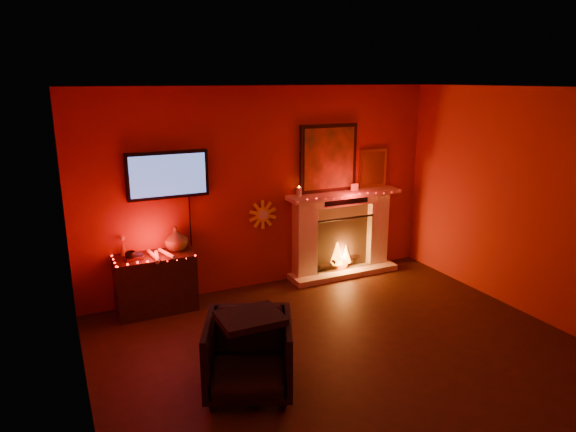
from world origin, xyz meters
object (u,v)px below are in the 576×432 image
armchair (249,355)px  fireplace (341,226)px  console_table (157,279)px  sunburst_clock (263,215)px  tv (168,175)px

armchair → fireplace: bearing=67.3°
fireplace → console_table: 2.72m
console_table → armchair: 2.12m
armchair → sunburst_clock: bearing=87.8°
fireplace → tv: fireplace is taller
fireplace → console_table: bearing=-177.4°
fireplace → sunburst_clock: 1.23m
tv → armchair: (0.15, -2.27, -1.29)m
tv → sunburst_clock: tv is taller
fireplace → console_table: fireplace is taller
console_table → armchair: size_ratio=1.28×
sunburst_clock → armchair: 2.63m
sunburst_clock → armchair: bearing=-115.6°
sunburst_clock → armchair: sunburst_clock is taller
sunburst_clock → console_table: sunburst_clock is taller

